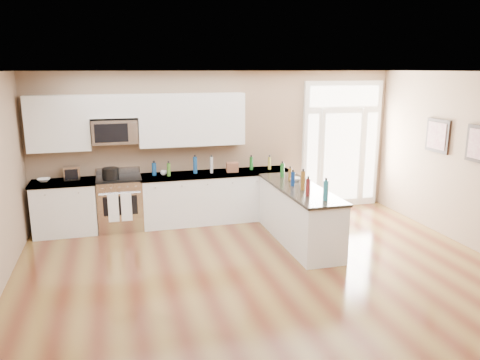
% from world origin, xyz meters
% --- Properties ---
extents(ground, '(8.00, 8.00, 0.00)m').
position_xyz_m(ground, '(0.00, 0.00, 0.00)').
color(ground, '#552917').
extents(room_shell, '(8.00, 8.00, 8.00)m').
position_xyz_m(room_shell, '(0.00, 0.00, 1.71)').
color(room_shell, '#8D7359').
rests_on(room_shell, ground).
extents(back_cabinet_left, '(1.10, 0.66, 0.94)m').
position_xyz_m(back_cabinet_left, '(-2.87, 3.69, 0.44)').
color(back_cabinet_left, silver).
rests_on(back_cabinet_left, ground).
extents(back_cabinet_right, '(2.85, 0.66, 0.94)m').
position_xyz_m(back_cabinet_right, '(-0.16, 3.69, 0.44)').
color(back_cabinet_right, silver).
rests_on(back_cabinet_right, ground).
extents(peninsula_cabinet, '(0.69, 2.32, 0.94)m').
position_xyz_m(peninsula_cabinet, '(0.93, 2.24, 0.43)').
color(peninsula_cabinet, silver).
rests_on(peninsula_cabinet, ground).
extents(upper_cabinet_left, '(1.04, 0.33, 0.95)m').
position_xyz_m(upper_cabinet_left, '(-2.88, 3.83, 1.93)').
color(upper_cabinet_left, silver).
rests_on(upper_cabinet_left, room_shell).
extents(upper_cabinet_right, '(1.94, 0.33, 0.95)m').
position_xyz_m(upper_cabinet_right, '(-0.57, 3.83, 1.93)').
color(upper_cabinet_right, silver).
rests_on(upper_cabinet_right, room_shell).
extents(upper_cabinet_short, '(0.82, 0.33, 0.40)m').
position_xyz_m(upper_cabinet_short, '(-1.95, 3.83, 2.20)').
color(upper_cabinet_short, silver).
rests_on(upper_cabinet_short, room_shell).
extents(microwave, '(0.78, 0.41, 0.42)m').
position_xyz_m(microwave, '(-1.95, 3.80, 1.76)').
color(microwave, silver).
rests_on(microwave, room_shell).
extents(entry_door, '(1.70, 0.10, 2.60)m').
position_xyz_m(entry_door, '(2.55, 3.95, 1.30)').
color(entry_door, white).
rests_on(entry_door, ground).
extents(wall_art_near, '(0.05, 0.58, 0.58)m').
position_xyz_m(wall_art_near, '(3.47, 2.20, 1.70)').
color(wall_art_near, black).
rests_on(wall_art_near, room_shell).
extents(kitchen_range, '(0.78, 0.69, 1.08)m').
position_xyz_m(kitchen_range, '(-1.93, 3.69, 0.48)').
color(kitchen_range, silver).
rests_on(kitchen_range, ground).
extents(stockpot, '(0.35, 0.35, 0.22)m').
position_xyz_m(stockpot, '(-2.07, 3.58, 1.06)').
color(stockpot, black).
rests_on(stockpot, kitchen_range).
extents(toaster_oven, '(0.29, 0.23, 0.24)m').
position_xyz_m(toaster_oven, '(-2.72, 3.79, 1.06)').
color(toaster_oven, silver).
rests_on(toaster_oven, back_cabinet_left).
extents(cardboard_box, '(0.24, 0.19, 0.18)m').
position_xyz_m(cardboard_box, '(0.15, 3.66, 1.03)').
color(cardboard_box, brown).
rests_on(cardboard_box, back_cabinet_right).
extents(bowl_left, '(0.22, 0.22, 0.05)m').
position_xyz_m(bowl_left, '(-3.18, 3.76, 0.97)').
color(bowl_left, white).
rests_on(bowl_left, back_cabinet_left).
extents(bowl_peninsula, '(0.23, 0.23, 0.06)m').
position_xyz_m(bowl_peninsula, '(1.02, 2.67, 0.97)').
color(bowl_peninsula, white).
rests_on(bowl_peninsula, peninsula_cabinet).
extents(cup_counter, '(0.13, 0.13, 0.09)m').
position_xyz_m(cup_counter, '(-1.13, 3.72, 0.98)').
color(cup_counter, white).
rests_on(cup_counter, back_cabinet_right).
extents(counter_bottles, '(2.37, 2.43, 0.31)m').
position_xyz_m(counter_bottles, '(0.29, 2.88, 1.07)').
color(counter_bottles, '#19591E').
rests_on(counter_bottles, back_cabinet_right).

